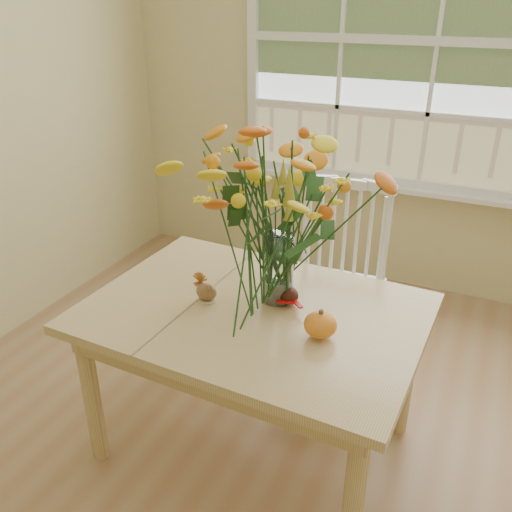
% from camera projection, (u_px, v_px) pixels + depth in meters
% --- Properties ---
extents(wall_back, '(4.00, 0.02, 2.70)m').
position_uv_depth(wall_back, '(434.00, 78.00, 3.12)').
color(wall_back, beige).
rests_on(wall_back, floor).
extents(window, '(2.42, 0.12, 1.74)m').
position_uv_depth(window, '(437.00, 45.00, 3.01)').
color(window, silver).
rests_on(window, wall_back).
extents(dining_table, '(1.32, 0.97, 0.69)m').
position_uv_depth(dining_table, '(254.00, 328.00, 2.14)').
color(dining_table, tan).
rests_on(dining_table, floor).
extents(windsor_chair, '(0.47, 0.45, 0.97)m').
position_uv_depth(windsor_chair, '(338.00, 272.00, 2.68)').
color(windsor_chair, white).
rests_on(windsor_chair, floor).
extents(flower_vase, '(0.58, 0.58, 0.69)m').
position_uv_depth(flower_vase, '(279.00, 202.00, 1.99)').
color(flower_vase, white).
rests_on(flower_vase, dining_table).
extents(pumpkin, '(0.12, 0.12, 0.09)m').
position_uv_depth(pumpkin, '(320.00, 326.00, 1.91)').
color(pumpkin, orange).
rests_on(pumpkin, dining_table).
extents(turkey_figurine, '(0.09, 0.07, 0.11)m').
position_uv_depth(turkey_figurine, '(206.00, 292.00, 2.13)').
color(turkey_figurine, '#CCB78C').
rests_on(turkey_figurine, dining_table).
extents(dark_gourd, '(0.13, 0.10, 0.07)m').
position_uv_depth(dark_gourd, '(289.00, 296.00, 2.12)').
color(dark_gourd, '#38160F').
rests_on(dark_gourd, dining_table).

